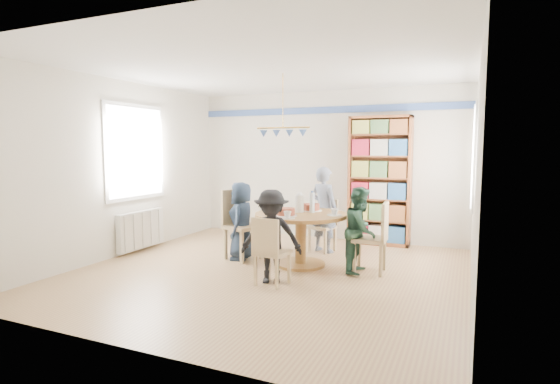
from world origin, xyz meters
The scene contains 14 objects.
ground centered at (0.00, 0.00, 0.00)m, with size 5.00×5.00×0.00m, color tan.
room_shell centered at (-0.26, 0.87, 1.65)m, with size 5.00×5.00×5.00m.
radiator centered at (-2.42, 0.30, 0.35)m, with size 0.12×1.00×0.60m.
dining_table centered at (0.27, 0.51, 0.56)m, with size 1.30×1.30×0.75m.
chair_left centered at (-0.73, 0.52, 0.57)m, with size 0.59×0.59×1.04m.
chair_right centered at (1.33, 0.55, 0.52)m, with size 0.44×0.44×0.95m.
chair_far centered at (0.31, 1.51, 0.46)m, with size 0.45×0.45×0.84m.
chair_near centered at (0.26, -0.51, 0.46)m, with size 0.41×0.41×0.84m.
person_left centered at (-0.66, 0.47, 0.58)m, with size 0.57×0.37×1.16m, color #162232.
person_right centered at (1.13, 0.51, 0.58)m, with size 0.56×0.44×1.15m, color #1C382A.
person_far centered at (0.32, 1.43, 0.69)m, with size 0.50×0.33×1.37m, color gray.
person_near centered at (0.22, -0.38, 0.58)m, with size 0.75×0.43×1.16m, color black.
bookshelf centered at (1.02, 2.34, 1.09)m, with size 1.05×0.32×2.21m.
tableware centered at (0.25, 0.53, 0.82)m, with size 1.19×1.19×0.31m.
Camera 1 is at (2.44, -5.19, 1.67)m, focal length 28.00 mm.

